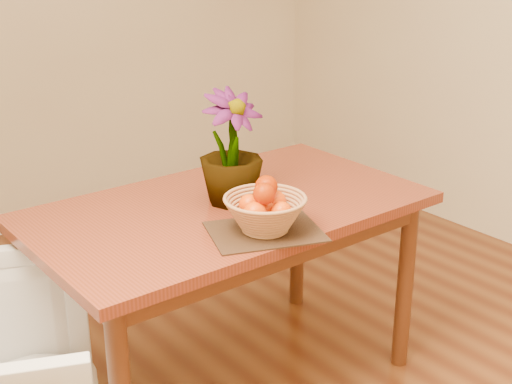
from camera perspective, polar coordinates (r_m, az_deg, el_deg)
table at (r=2.57m, az=-2.24°, el=-2.76°), size 1.40×0.80×0.75m
placemat at (r=2.30m, az=0.73°, el=-3.19°), size 0.43×0.38×0.01m
wicker_basket at (r=2.28m, az=0.73°, el=-1.88°), size 0.27×0.27×0.11m
orange_pile at (r=2.26m, az=0.74°, el=-0.59°), size 0.19×0.18×0.13m
potted_plant at (r=2.48m, az=-2.02°, el=3.54°), size 0.24×0.24×0.40m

